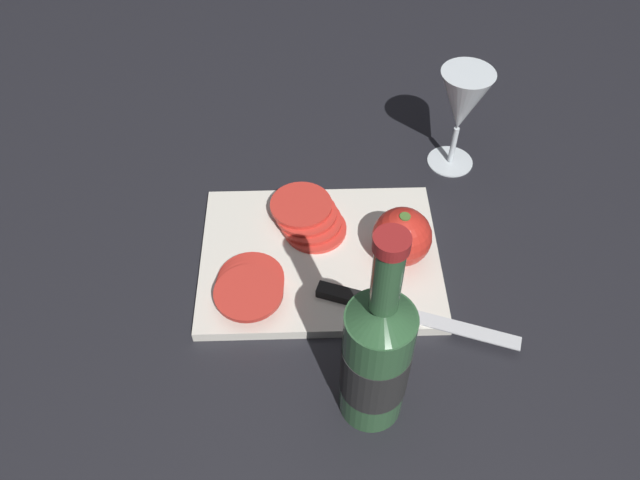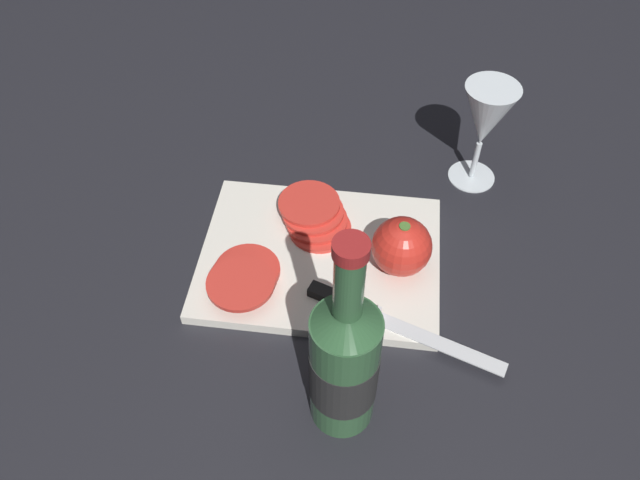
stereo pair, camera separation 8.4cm
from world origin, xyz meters
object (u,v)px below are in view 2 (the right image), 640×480
object	(u,v)px
wine_bottle	(344,364)
whole_tomato	(402,246)
knife	(364,310)
tomato_slice_stack_near	(315,216)
tomato_slice_stack_far	(245,277)
wine_glass	(486,120)

from	to	relation	value
wine_bottle	whole_tomato	distance (m)	0.22
wine_bottle	knife	bearing A→B (deg)	83.29
tomato_slice_stack_near	tomato_slice_stack_far	bearing A→B (deg)	-122.85
knife	tomato_slice_stack_far	xyz separation A→B (m)	(-0.16, 0.03, 0.01)
whole_tomato	tomato_slice_stack_near	bearing A→B (deg)	152.33
whole_tomato	tomato_slice_stack_near	world-z (taller)	whole_tomato
whole_tomato	knife	xyz separation A→B (m)	(-0.04, -0.08, -0.03)
tomato_slice_stack_near	wine_glass	bearing A→B (deg)	31.10
wine_bottle	tomato_slice_stack_near	world-z (taller)	wine_bottle
whole_tomato	knife	distance (m)	0.10
knife	tomato_slice_stack_far	world-z (taller)	tomato_slice_stack_far
wine_bottle	wine_glass	distance (m)	0.45
wine_glass	tomato_slice_stack_far	world-z (taller)	wine_glass
wine_glass	whole_tomato	distance (m)	0.24
wine_glass	knife	distance (m)	0.34
knife	tomato_slice_stack_near	size ratio (longest dim) A/B	2.15
wine_glass	knife	xyz separation A→B (m)	(-0.15, -0.29, -0.09)
knife	tomato_slice_stack_near	xyz separation A→B (m)	(-0.08, 0.15, 0.01)
wine_bottle	wine_glass	xyz separation A→B (m)	(0.16, 0.42, 0.01)
wine_glass	whole_tomato	xyz separation A→B (m)	(-0.11, -0.21, -0.06)
wine_glass	tomato_slice_stack_far	size ratio (longest dim) A/B	1.36
knife	tomato_slice_stack_near	distance (m)	0.17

